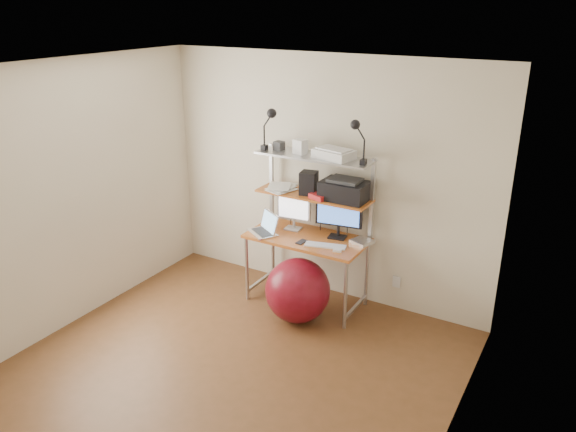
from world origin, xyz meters
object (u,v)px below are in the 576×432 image
monitor_silver (294,209)px  monitor_black (339,215)px  exercise_ball (298,290)px  printer (345,190)px  laptop (266,229)px

monitor_silver → monitor_black: bearing=-2.3°
exercise_ball → printer: bearing=63.6°
monitor_silver → monitor_black: monitor_black is taller
monitor_black → exercise_ball: monitor_black is taller
monitor_silver → laptop: bearing=-135.6°
monitor_silver → exercise_ball: bearing=-62.6°
monitor_black → laptop: monitor_black is taller
printer → exercise_ball: printer is taller
laptop → printer: printer is taller
laptop → monitor_silver: bearing=82.5°
laptop → printer: (0.74, 0.26, 0.46)m
monitor_black → laptop: 0.76m
monitor_silver → laptop: 0.35m
exercise_ball → monitor_black: bearing=69.7°
exercise_ball → laptop: bearing=155.8°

